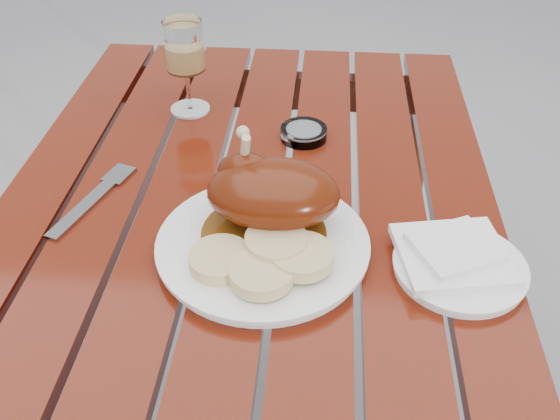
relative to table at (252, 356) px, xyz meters
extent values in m
cube|color=#631D0B|center=(0.00, 0.00, 0.00)|extent=(0.80, 1.20, 0.75)
cylinder|color=white|center=(0.04, -0.10, 0.38)|extent=(0.35, 0.35, 0.02)
cylinder|color=#5B300A|center=(0.04, -0.09, 0.40)|extent=(0.18, 0.18, 0.00)
ellipsoid|color=#601C07|center=(0.05, -0.06, 0.45)|extent=(0.19, 0.13, 0.10)
ellipsoid|color=#601C07|center=(0.01, -0.04, 0.46)|extent=(0.09, 0.06, 0.08)
cylinder|color=#C6B28C|center=(0.00, -0.03, 0.48)|extent=(0.03, 0.04, 0.10)
cylinder|color=#D8C084|center=(-0.01, -0.16, 0.40)|extent=(0.09, 0.09, 0.02)
cylinder|color=#D8C084|center=(0.04, -0.19, 0.41)|extent=(0.09, 0.09, 0.02)
cylinder|color=#D8C084|center=(0.10, -0.15, 0.41)|extent=(0.09, 0.09, 0.02)
cylinder|color=#D8C084|center=(0.06, -0.13, 0.42)|extent=(0.09, 0.09, 0.02)
cylinder|color=#ECBE6B|center=(-0.15, 0.30, 0.47)|extent=(0.08, 0.08, 0.18)
cylinder|color=white|center=(0.32, -0.12, 0.38)|extent=(0.21, 0.21, 0.02)
cube|color=white|center=(0.31, -0.11, 0.40)|extent=(0.17, 0.16, 0.01)
cylinder|color=#B2B7BC|center=(0.08, 0.21, 0.39)|extent=(0.10, 0.10, 0.02)
cube|color=gray|center=(-0.25, -0.02, 0.38)|extent=(0.08, 0.19, 0.01)
cube|color=gray|center=(0.11, -0.04, 0.38)|extent=(0.10, 0.22, 0.01)
camera|label=1|loc=(0.12, -0.77, 0.98)|focal=40.00mm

